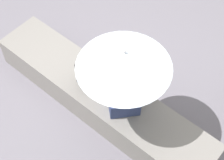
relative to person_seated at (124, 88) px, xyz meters
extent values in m
plane|color=slate|center=(-0.36, 0.03, -0.81)|extent=(14.00, 14.00, 0.00)
cube|color=gray|center=(-0.36, 0.03, -0.60)|extent=(3.04, 0.62, 0.42)
cube|color=navy|center=(0.00, 0.00, -0.28)|extent=(0.43, 0.44, 0.22)
cube|color=navy|center=(0.00, 0.00, 0.07)|extent=(0.36, 0.37, 0.48)
sphere|color=brown|center=(0.00, 0.00, 0.41)|extent=(0.20, 0.20, 0.20)
cylinder|color=brown|center=(-0.13, -0.15, 0.10)|extent=(0.20, 0.18, 0.32)
cylinder|color=brown|center=(0.13, 0.15, 0.10)|extent=(0.20, 0.18, 0.32)
cylinder|color=#B7B7BC|center=(0.03, -0.06, 0.13)|extent=(0.02, 0.02, 1.04)
cone|color=silver|center=(0.03, -0.06, 0.55)|extent=(0.94, 0.94, 0.21)
sphere|color=#B7B7BC|center=(0.03, -0.06, 0.67)|extent=(0.03, 0.03, 0.03)
cube|color=black|center=(-0.52, -0.01, -0.22)|extent=(0.27, 0.16, 0.33)
torus|color=black|center=(-0.52, -0.01, -0.04)|extent=(0.20, 0.20, 0.01)
camera|label=1|loc=(1.30, -1.74, 3.15)|focal=57.94mm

